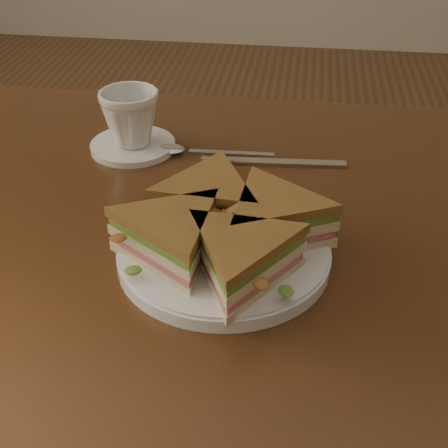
{
  "coord_description": "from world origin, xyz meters",
  "views": [
    {
      "loc": [
        0.09,
        -0.66,
        1.19
      ],
      "look_at": [
        0.01,
        -0.08,
        0.8
      ],
      "focal_mm": 50.0,
      "sensor_mm": 36.0,
      "label": 1
    }
  ],
  "objects_px": {
    "sandwich_wedges": "(224,228)",
    "knife": "(268,162)",
    "coffee_cup": "(130,118)",
    "table": "(224,281)",
    "plate": "(224,254)",
    "spoon": "(184,150)",
    "saucer": "(133,146)"
  },
  "relations": [
    {
      "from": "knife",
      "to": "coffee_cup",
      "type": "relative_size",
      "value": 2.4
    },
    {
      "from": "sandwich_wedges",
      "to": "saucer",
      "type": "height_order",
      "value": "sandwich_wedges"
    },
    {
      "from": "coffee_cup",
      "to": "saucer",
      "type": "bearing_deg",
      "value": 0.0
    },
    {
      "from": "table",
      "to": "saucer",
      "type": "distance_m",
      "value": 0.27
    },
    {
      "from": "plate",
      "to": "saucer",
      "type": "bearing_deg",
      "value": 124.21
    },
    {
      "from": "plate",
      "to": "spoon",
      "type": "distance_m",
      "value": 0.27
    },
    {
      "from": "spoon",
      "to": "saucer",
      "type": "xyz_separation_m",
      "value": [
        -0.08,
        0.0,
        0.0
      ]
    },
    {
      "from": "spoon",
      "to": "plate",
      "type": "bearing_deg",
      "value": -71.68
    },
    {
      "from": "spoon",
      "to": "saucer",
      "type": "bearing_deg",
      "value": 175.53
    },
    {
      "from": "sandwich_wedges",
      "to": "saucer",
      "type": "distance_m",
      "value": 0.32
    },
    {
      "from": "plate",
      "to": "coffee_cup",
      "type": "relative_size",
      "value": 2.76
    },
    {
      "from": "plate",
      "to": "sandwich_wedges",
      "type": "relative_size",
      "value": 0.8
    },
    {
      "from": "table",
      "to": "coffee_cup",
      "type": "relative_size",
      "value": 13.4
    },
    {
      "from": "spoon",
      "to": "table",
      "type": "bearing_deg",
      "value": -66.59
    },
    {
      "from": "table",
      "to": "sandwich_wedges",
      "type": "distance_m",
      "value": 0.17
    },
    {
      "from": "sandwich_wedges",
      "to": "saucer",
      "type": "xyz_separation_m",
      "value": [
        -0.18,
        0.26,
        -0.04
      ]
    },
    {
      "from": "saucer",
      "to": "sandwich_wedges",
      "type": "bearing_deg",
      "value": -55.79
    },
    {
      "from": "sandwich_wedges",
      "to": "coffee_cup",
      "type": "bearing_deg",
      "value": 124.21
    },
    {
      "from": "coffee_cup",
      "to": "table",
      "type": "bearing_deg",
      "value": -70.79
    },
    {
      "from": "plate",
      "to": "spoon",
      "type": "bearing_deg",
      "value": 110.45
    },
    {
      "from": "coffee_cup",
      "to": "sandwich_wedges",
      "type": "bearing_deg",
      "value": -79.2
    },
    {
      "from": "plate",
      "to": "knife",
      "type": "height_order",
      "value": "plate"
    },
    {
      "from": "sandwich_wedges",
      "to": "knife",
      "type": "distance_m",
      "value": 0.25
    },
    {
      "from": "saucer",
      "to": "knife",
      "type": "bearing_deg",
      "value": -5.27
    },
    {
      "from": "sandwich_wedges",
      "to": "saucer",
      "type": "bearing_deg",
      "value": 124.21
    },
    {
      "from": "table",
      "to": "knife",
      "type": "xyz_separation_m",
      "value": [
        0.04,
        0.16,
        0.1
      ]
    },
    {
      "from": "plate",
      "to": "sandwich_wedges",
      "type": "height_order",
      "value": "sandwich_wedges"
    },
    {
      "from": "knife",
      "to": "spoon",
      "type": "bearing_deg",
      "value": 169.11
    },
    {
      "from": "sandwich_wedges",
      "to": "saucer",
      "type": "relative_size",
      "value": 2.38
    },
    {
      "from": "plate",
      "to": "coffee_cup",
      "type": "distance_m",
      "value": 0.32
    },
    {
      "from": "sandwich_wedges",
      "to": "knife",
      "type": "height_order",
      "value": "sandwich_wedges"
    },
    {
      "from": "spoon",
      "to": "knife",
      "type": "xyz_separation_m",
      "value": [
        0.13,
        -0.02,
        -0.0
      ]
    }
  ]
}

